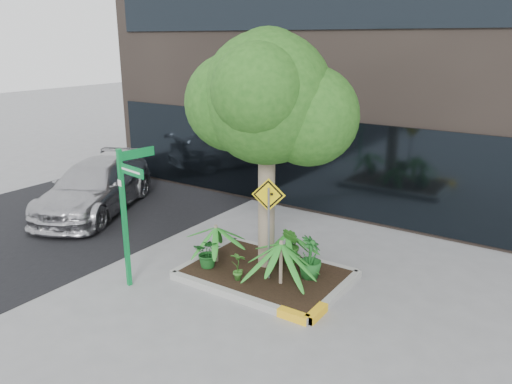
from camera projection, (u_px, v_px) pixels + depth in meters
The scene contains 14 objects.
ground at pixel (249, 281), 10.29m from camera, with size 80.00×80.00×0.00m, color gray.
asphalt_road at pixel (55, 219), 13.74m from camera, with size 7.00×80.00×0.01m, color black.
planter at pixel (266, 274), 10.35m from camera, with size 3.35×2.36×0.15m.
tree at pixel (268, 98), 9.67m from camera, with size 3.35×2.97×5.02m.
palm_front at pixel (281, 244), 9.62m from camera, with size 1.01×1.01×1.13m.
palm_left at pixel (216, 227), 10.60m from camera, with size 0.95×0.95×1.05m.
palm_back at pixel (287, 233), 10.66m from camera, with size 0.78×0.78×0.87m.
parked_car at pixel (95, 187), 14.28m from camera, with size 1.97×4.84×1.41m, color #B1B0B5.
shrub_a at pixel (209, 252), 10.47m from camera, with size 0.59×0.59×0.66m, color #164F1B.
shrub_b at pixel (310, 258), 9.99m from camera, with size 0.48×0.48×0.86m, color #1A591F.
shrub_c at pixel (238, 266), 9.91m from camera, with size 0.33×0.33×0.62m, color #337123.
shrub_d at pixel (291, 245), 10.61m from camera, with size 0.46×0.46×0.84m, color #26601B.
street_sign_post at pixel (127, 203), 9.60m from camera, with size 0.82×0.92×2.81m.
cattle_sign at pixel (269, 213), 9.58m from camera, with size 0.60×0.28×2.11m.
Camera 1 is at (5.28, -7.65, 4.78)m, focal length 35.00 mm.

